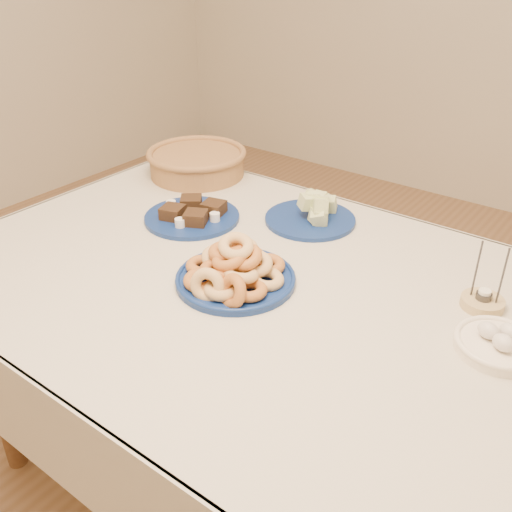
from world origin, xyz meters
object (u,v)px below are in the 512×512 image
object	(u,v)px
melon_plate	(314,212)
candle_holder	(483,301)
dining_table	(268,319)
egg_bowl	(499,343)
donut_platter	(234,271)
brownie_plate	(192,215)
wicker_basket	(197,162)

from	to	relation	value
melon_plate	candle_holder	size ratio (longest dim) A/B	2.10
candle_holder	dining_table	bearing A→B (deg)	-154.48
candle_holder	egg_bowl	bearing A→B (deg)	-61.08
donut_platter	brownie_plate	size ratio (longest dim) A/B	0.93
egg_bowl	wicker_basket	bearing A→B (deg)	162.96
donut_platter	dining_table	bearing A→B (deg)	37.37
brownie_plate	candle_holder	world-z (taller)	candle_holder
candle_holder	egg_bowl	world-z (taller)	candle_holder
melon_plate	brownie_plate	size ratio (longest dim) A/B	0.96
wicker_basket	brownie_plate	bearing A→B (deg)	-50.31
wicker_basket	egg_bowl	world-z (taller)	wicker_basket
wicker_basket	candle_holder	distance (m)	1.08
dining_table	brownie_plate	world-z (taller)	brownie_plate
melon_plate	candle_holder	bearing A→B (deg)	-14.78
wicker_basket	candle_holder	bearing A→B (deg)	-11.21
dining_table	egg_bowl	distance (m)	0.54
donut_platter	egg_bowl	distance (m)	0.60
wicker_basket	candle_holder	xyz separation A→B (m)	(1.06, -0.21, -0.03)
wicker_basket	melon_plate	bearing A→B (deg)	-7.38
dining_table	candle_holder	xyz separation A→B (m)	(0.45, 0.21, 0.12)
donut_platter	egg_bowl	size ratio (longest dim) A/B	1.46
egg_bowl	melon_plate	bearing A→B (deg)	155.53
candle_holder	donut_platter	bearing A→B (deg)	-152.81
wicker_basket	candle_holder	world-z (taller)	candle_holder
dining_table	melon_plate	xyz separation A→B (m)	(-0.09, 0.36, 0.13)
melon_plate	egg_bowl	world-z (taller)	melon_plate
donut_platter	candle_holder	xyz separation A→B (m)	(0.51, 0.26, -0.02)
melon_plate	donut_platter	bearing A→B (deg)	-85.81
dining_table	brownie_plate	xyz separation A→B (m)	(-0.39, 0.15, 0.12)
brownie_plate	wicker_basket	xyz separation A→B (m)	(-0.23, 0.27, 0.03)
dining_table	wicker_basket	world-z (taller)	wicker_basket
dining_table	brownie_plate	bearing A→B (deg)	158.81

